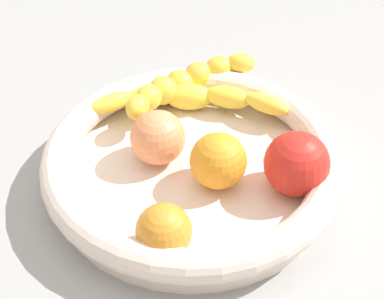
# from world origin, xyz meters

# --- Properties ---
(kitchen_counter) EXTENTS (1.20, 1.20, 0.03)m
(kitchen_counter) POSITION_xyz_m (0.00, 0.00, 0.01)
(kitchen_counter) COLOR #989899
(kitchen_counter) RESTS_ON ground
(fruit_bowl) EXTENTS (0.35, 0.35, 0.06)m
(fruit_bowl) POSITION_xyz_m (0.00, 0.00, 0.06)
(fruit_bowl) COLOR beige
(fruit_bowl) RESTS_ON kitchen_counter
(banana_draped_left) EXTENTS (0.10, 0.21, 0.05)m
(banana_draped_left) POSITION_xyz_m (-0.13, 0.04, 0.08)
(banana_draped_left) COLOR yellow
(banana_draped_left) RESTS_ON fruit_bowl
(banana_draped_right) EXTENTS (0.12, 0.25, 0.04)m
(banana_draped_right) POSITION_xyz_m (-0.10, 0.03, 0.07)
(banana_draped_right) COLOR yellow
(banana_draped_right) RESTS_ON fruit_bowl
(orange_front) EXTENTS (0.07, 0.07, 0.07)m
(orange_front) POSITION_xyz_m (0.03, 0.02, 0.08)
(orange_front) COLOR orange
(orange_front) RESTS_ON fruit_bowl
(orange_mid_left) EXTENTS (0.06, 0.06, 0.06)m
(orange_mid_left) POSITION_xyz_m (0.10, -0.07, 0.08)
(orange_mid_left) COLOR orange
(orange_mid_left) RESTS_ON fruit_bowl
(peach_blush) EXTENTS (0.07, 0.07, 0.07)m
(peach_blush) POSITION_xyz_m (-0.03, -0.03, 0.08)
(peach_blush) COLOR #F9915C
(peach_blush) RESTS_ON fruit_bowl
(tomato_red) EXTENTS (0.07, 0.07, 0.07)m
(tomato_red) POSITION_xyz_m (0.07, 0.10, 0.09)
(tomato_red) COLOR red
(tomato_red) RESTS_ON fruit_bowl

